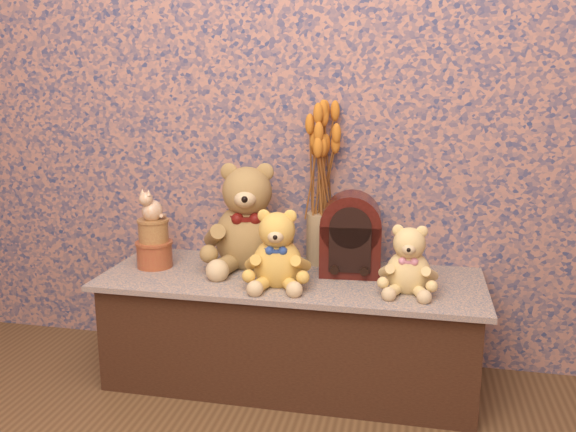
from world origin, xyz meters
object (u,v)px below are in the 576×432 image
(cat_figurine, at_px, (152,204))
(ceramic_vase, at_px, (322,238))
(teddy_small, at_px, (409,256))
(cathedral_radio, at_px, (351,234))
(teddy_large, at_px, (248,211))
(teddy_medium, at_px, (277,244))
(biscuit_tin_lower, at_px, (155,254))

(cat_figurine, bearing_deg, ceramic_vase, 38.18)
(cat_figurine, bearing_deg, teddy_small, 16.86)
(teddy_small, xyz_separation_m, ceramic_vase, (-0.34, 0.26, -0.03))
(cathedral_radio, height_order, cat_figurine, cat_figurine)
(teddy_small, bearing_deg, teddy_large, 165.60)
(teddy_medium, height_order, cat_figurine, cat_figurine)
(biscuit_tin_lower, distance_m, cat_figurine, 0.20)
(teddy_medium, xyz_separation_m, cat_figurine, (-0.51, 0.10, 0.10))
(teddy_large, xyz_separation_m, teddy_medium, (0.16, -0.19, -0.07))
(teddy_small, xyz_separation_m, cat_figurine, (-0.97, 0.07, 0.12))
(teddy_medium, distance_m, cathedral_radio, 0.30)
(teddy_medium, relative_size, teddy_small, 1.16)
(cathedral_radio, xyz_separation_m, ceramic_vase, (-0.13, 0.11, -0.05))
(biscuit_tin_lower, height_order, cat_figurine, cat_figurine)
(teddy_small, bearing_deg, biscuit_tin_lower, 176.44)
(ceramic_vase, xyz_separation_m, cat_figurine, (-0.62, -0.19, 0.15))
(cat_figurine, bearing_deg, biscuit_tin_lower, 0.00)
(teddy_medium, xyz_separation_m, biscuit_tin_lower, (-0.51, 0.10, -0.10))
(teddy_medium, relative_size, cathedral_radio, 0.96)
(teddy_medium, height_order, ceramic_vase, teddy_medium)
(ceramic_vase, bearing_deg, teddy_medium, -111.16)
(cathedral_radio, relative_size, ceramic_vase, 1.53)
(teddy_large, bearing_deg, teddy_medium, -61.03)
(teddy_medium, bearing_deg, cathedral_radio, 28.24)
(teddy_small, bearing_deg, ceramic_vase, 143.12)
(teddy_medium, distance_m, biscuit_tin_lower, 0.53)
(teddy_medium, height_order, teddy_small, teddy_medium)
(cathedral_radio, height_order, ceramic_vase, cathedral_radio)
(teddy_large, height_order, cathedral_radio, teddy_large)
(teddy_medium, relative_size, ceramic_vase, 1.46)
(teddy_medium, bearing_deg, cat_figurine, 160.68)
(teddy_large, distance_m, teddy_small, 0.64)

